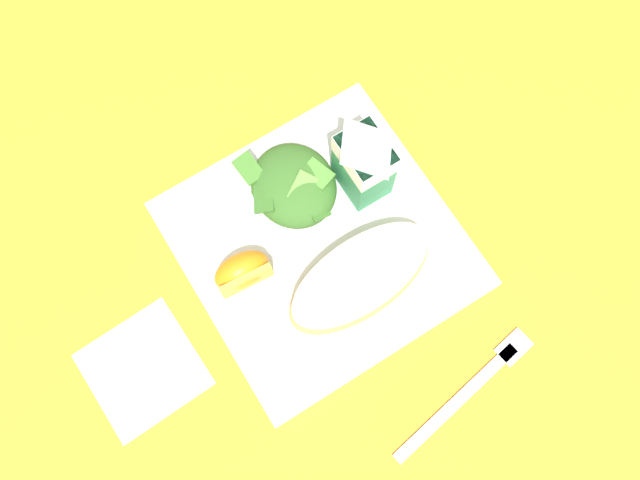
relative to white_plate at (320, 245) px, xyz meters
name	(u,v)px	position (x,y,z in m)	size (l,w,h in m)	color
ground	(320,247)	(0.00, 0.00, -0.01)	(3.00, 3.00, 0.00)	orange
white_plate	(320,245)	(0.00, 0.00, 0.00)	(0.28, 0.28, 0.02)	white
cheesy_pizza_bread	(360,277)	(0.06, 0.01, 0.03)	(0.09, 0.17, 0.04)	tan
green_salad_pile	(293,186)	(-0.06, 0.01, 0.03)	(0.10, 0.10, 0.04)	#336023
milk_carton	(364,161)	(-0.04, 0.08, 0.07)	(0.06, 0.04, 0.11)	#2D8451
orange_wedge_front	(242,272)	(-0.01, -0.09, 0.03)	(0.04, 0.06, 0.04)	orange
paper_napkin	(143,369)	(0.02, -0.23, -0.01)	(0.11, 0.11, 0.00)	white
metal_fork	(474,386)	(0.21, 0.06, -0.01)	(0.05, 0.19, 0.01)	silver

